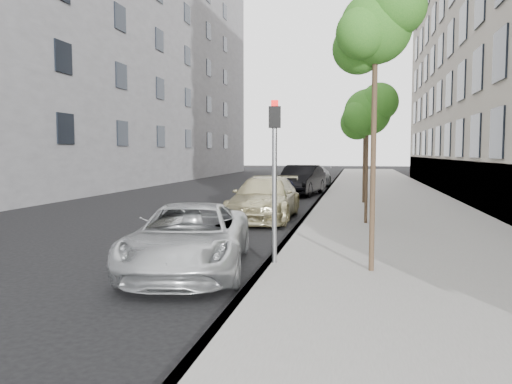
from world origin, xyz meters
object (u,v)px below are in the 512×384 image
(tree_near, at_px, (377,28))
(minivan, at_px, (189,238))
(tree_mid, at_px, (368,112))
(tree_far, at_px, (365,108))
(signal_pole, at_px, (274,162))
(sedan_black, at_px, (301,180))
(suv, at_px, (265,199))
(sedan_rear, at_px, (311,177))
(sedan_blue, at_px, (272,189))

(tree_near, xyz_separation_m, minivan, (-3.57, -0.12, -3.94))
(tree_mid, bearing_deg, tree_far, 90.00)
(signal_pole, distance_m, sedan_black, 17.70)
(tree_near, distance_m, signal_pole, 3.12)
(tree_far, xyz_separation_m, minivan, (-3.57, -13.12, -3.64))
(suv, bearing_deg, sedan_rear, 89.10)
(suv, distance_m, sedan_rear, 15.92)
(tree_mid, bearing_deg, minivan, -118.32)
(tree_near, bearing_deg, tree_mid, 90.00)
(suv, xyz_separation_m, sedan_rear, (0.14, 15.92, -0.00))
(tree_near, bearing_deg, suv, 114.46)
(minivan, relative_size, suv, 0.93)
(suv, bearing_deg, sedan_black, 88.82)
(sedan_blue, distance_m, sedan_rear, 10.79)
(signal_pole, xyz_separation_m, sedan_black, (-1.40, 17.59, -1.33))
(tree_near, relative_size, suv, 1.03)
(minivan, bearing_deg, sedan_rear, 79.69)
(signal_pole, height_order, suv, signal_pole)
(tree_mid, bearing_deg, suv, 162.03)
(sedan_black, bearing_deg, minivan, -82.90)
(sedan_black, bearing_deg, sedan_rear, 97.88)
(sedan_rear, bearing_deg, signal_pole, -77.83)
(tree_far, distance_m, signal_pole, 13.01)
(sedan_rear, bearing_deg, tree_mid, -70.24)
(sedan_rear, bearing_deg, sedan_black, -81.28)
(suv, bearing_deg, tree_near, -65.93)
(tree_far, relative_size, sedan_blue, 1.26)
(tree_mid, height_order, suv, tree_mid)
(tree_far, bearing_deg, tree_near, -90.00)
(minivan, bearing_deg, suv, 79.53)
(tree_far, bearing_deg, suv, -122.83)
(sedan_blue, bearing_deg, signal_pole, -75.68)
(signal_pole, distance_m, sedan_blue, 12.75)
(tree_near, bearing_deg, minivan, -178.03)
(sedan_rear, bearing_deg, tree_far, -63.77)
(tree_mid, distance_m, minivan, 8.08)
(signal_pole, relative_size, minivan, 0.68)
(signal_pole, relative_size, suv, 0.63)
(tree_far, xyz_separation_m, sedan_blue, (-4.10, -0.22, -3.61))
(tree_mid, relative_size, tree_far, 0.86)
(minivan, height_order, suv, suv)
(signal_pole, bearing_deg, suv, 91.62)
(signal_pole, height_order, sedan_blue, signal_pole)
(tree_near, distance_m, sedan_black, 18.59)
(sedan_blue, height_order, sedan_rear, sedan_rear)
(tree_far, xyz_separation_m, sedan_black, (-3.33, 4.90, -3.47))
(tree_near, relative_size, sedan_rear, 1.04)
(tree_mid, bearing_deg, sedan_rear, 101.04)
(tree_far, distance_m, suv, 7.32)
(signal_pole, height_order, minivan, signal_pole)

